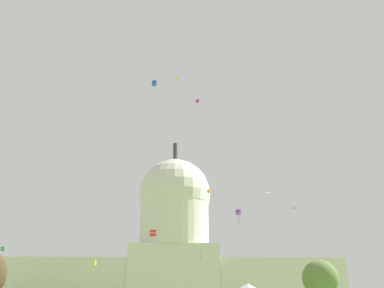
% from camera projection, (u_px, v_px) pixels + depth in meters
% --- Properties ---
extents(capitol_building, '(126.67, 28.84, 67.65)m').
position_uv_depth(capitol_building, '(174.00, 257.00, 177.48)').
color(capitol_building, beige).
rests_on(capitol_building, ground_plane).
extents(tree_east_near, '(12.73, 12.44, 14.48)m').
position_uv_depth(tree_east_near, '(320.00, 278.00, 121.22)').
color(tree_east_near, brown).
rests_on(tree_east_near, ground_plane).
extents(kite_orange_mid, '(1.02, 1.00, 3.23)m').
position_uv_depth(kite_orange_mid, '(209.00, 191.00, 134.00)').
color(kite_orange_mid, orange).
extents(kite_gold_high, '(1.00, 1.37, 2.37)m').
position_uv_depth(kite_gold_high, '(179.00, 81.00, 120.34)').
color(kite_gold_high, gold).
extents(kite_blue_high, '(0.95, 0.99, 0.93)m').
position_uv_depth(kite_blue_high, '(154.00, 83.00, 85.36)').
color(kite_blue_high, blue).
extents(kite_magenta_high, '(1.11, 0.46, 3.06)m').
position_uv_depth(kite_magenta_high, '(197.00, 102.00, 133.48)').
color(kite_magenta_high, '#D1339E').
extents(kite_white_high, '(1.80, 1.16, 2.98)m').
position_uv_depth(kite_white_high, '(267.00, 194.00, 154.34)').
color(kite_white_high, white).
extents(kite_violet_low, '(0.91, 0.94, 2.37)m').
position_uv_depth(kite_violet_low, '(238.00, 212.00, 73.16)').
color(kite_violet_low, purple).
extents(kite_cyan_mid, '(1.84, 1.31, 0.35)m').
position_uv_depth(kite_cyan_mid, '(295.00, 208.00, 150.82)').
color(kite_cyan_mid, '#33BCDB').
extents(kite_yellow_low, '(1.03, 1.01, 3.21)m').
position_uv_depth(kite_yellow_low, '(94.00, 263.00, 101.46)').
color(kite_yellow_low, yellow).
extents(kite_red_low, '(0.90, 0.96, 1.09)m').
position_uv_depth(kite_red_low, '(153.00, 233.00, 63.78)').
color(kite_red_low, red).
extents(kite_green_low, '(0.74, 0.73, 0.72)m').
position_uv_depth(kite_green_low, '(3.00, 249.00, 81.31)').
color(kite_green_low, green).
extents(kite_black_mid, '(0.77, 1.77, 3.34)m').
position_uv_depth(kite_black_mid, '(200.00, 251.00, 139.04)').
color(kite_black_mid, black).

